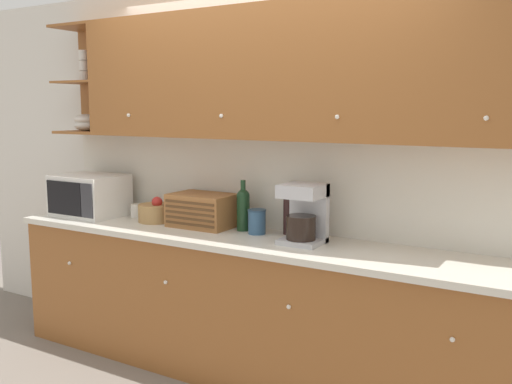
{
  "coord_description": "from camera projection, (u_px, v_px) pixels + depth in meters",
  "views": [
    {
      "loc": [
        1.86,
        -3.31,
        1.75
      ],
      "look_at": [
        0.0,
        -0.2,
        1.21
      ],
      "focal_mm": 40.0,
      "sensor_mm": 36.0,
      "label": 1
    }
  ],
  "objects": [
    {
      "name": "storage_canister",
      "position": [
        257.0,
        222.0,
        3.69
      ],
      "size": [
        0.12,
        0.12,
        0.16
      ],
      "color": "#33567A",
      "rests_on": "counter_unit"
    },
    {
      "name": "counter_unit",
      "position": [
        249.0,
        307.0,
        3.69
      ],
      "size": [
        3.57,
        0.61,
        0.94
      ],
      "color": "#935628",
      "rests_on": "ground_plane"
    },
    {
      "name": "bread_box",
      "position": [
        203.0,
        210.0,
        3.92
      ],
      "size": [
        0.44,
        0.3,
        0.23
      ],
      "color": "#996033",
      "rests_on": "counter_unit"
    },
    {
      "name": "second_wine_bottle",
      "position": [
        289.0,
        212.0,
        3.68
      ],
      "size": [
        0.07,
        0.07,
        0.33
      ],
      "color": "black",
      "rests_on": "counter_unit"
    },
    {
      "name": "upper_cabinets",
      "position": [
        283.0,
        73.0,
        3.5
      ],
      "size": [
        3.55,
        0.34,
        0.82
      ],
      "color": "#935628",
      "rests_on": "backsplash_panel"
    },
    {
      "name": "coffee_maker",
      "position": [
        304.0,
        213.0,
        3.43
      ],
      "size": [
        0.25,
        0.24,
        0.36
      ],
      "color": "#B7B7BC",
      "rests_on": "counter_unit"
    },
    {
      "name": "fruit_basket",
      "position": [
        156.0,
        212.0,
        4.09
      ],
      "size": [
        0.25,
        0.25,
        0.19
      ],
      "color": "#A87F4C",
      "rests_on": "counter_unit"
    },
    {
      "name": "microwave",
      "position": [
        90.0,
        195.0,
        4.32
      ],
      "size": [
        0.5,
        0.4,
        0.31
      ],
      "color": "silver",
      "rests_on": "counter_unit"
    },
    {
      "name": "mug",
      "position": [
        137.0,
        211.0,
        4.26
      ],
      "size": [
        0.1,
        0.08,
        0.1
      ],
      "color": "silver",
      "rests_on": "counter_unit"
    },
    {
      "name": "wall_back",
      "position": [
        274.0,
        175.0,
        3.84
      ],
      "size": [
        5.95,
        0.06,
        2.6
      ],
      "color": "silver",
      "rests_on": "ground_plane"
    },
    {
      "name": "backsplash_panel",
      "position": [
        271.0,
        184.0,
        3.82
      ],
      "size": [
        3.55,
        0.01,
        0.61
      ],
      "color": "silver",
      "rests_on": "counter_unit"
    },
    {
      "name": "wine_bottle",
      "position": [
        243.0,
        208.0,
        3.79
      ],
      "size": [
        0.09,
        0.09,
        0.34
      ],
      "color": "#19381E",
      "rests_on": "counter_unit"
    },
    {
      "name": "ground_plane",
      "position": [
        271.0,
        359.0,
        4.0
      ],
      "size": [
        24.0,
        24.0,
        0.0
      ],
      "primitive_type": "plane",
      "color": "slate"
    }
  ]
}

